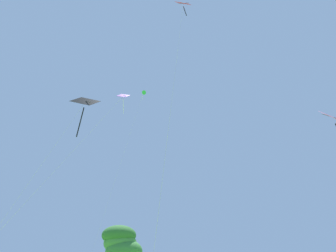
{
  "coord_description": "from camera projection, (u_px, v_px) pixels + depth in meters",
  "views": [
    {
      "loc": [
        2.91,
        -4.31,
        1.69
      ],
      "look_at": [
        -5.53,
        15.27,
        14.04
      ],
      "focal_mm": 26.47,
      "sensor_mm": 36.0,
      "label": 1
    }
  ],
  "objects": [
    {
      "name": "kite_green_small",
      "position": [
        143.0,
        93.0,
        44.06
      ],
      "size": [
        4.05,
        5.49,
        29.49
      ],
      "color": "green",
      "rests_on": "ground_plane"
    },
    {
      "name": "kite_pink_low",
      "position": [
        336.0,
        122.0,
        21.03
      ],
      "size": [
        4.77,
        11.33,
        14.04
      ],
      "color": "pink",
      "rests_on": "ground_plane"
    },
    {
      "name": "kite_black_large",
      "position": [
        83.0,
        109.0,
        22.3
      ],
      "size": [
        3.69,
        5.04,
        16.08
      ],
      "color": "black",
      "rests_on": "ground_plane"
    },
    {
      "name": "kite_purple_streamer",
      "position": [
        117.0,
        105.0,
        21.14
      ],
      "size": [
        4.54,
        7.18,
        15.53
      ],
      "color": "purple",
      "rests_on": "ground_plane"
    },
    {
      "name": "kite_red_high",
      "position": [
        183.0,
        8.0,
        26.15
      ],
      "size": [
        2.82,
        11.05,
        27.89
      ],
      "color": "red",
      "rests_on": "ground_plane"
    },
    {
      "name": "tree_left_oak",
      "position": [
        121.0,
        244.0,
        32.24
      ],
      "size": [
        5.46,
        4.83,
        6.82
      ],
      "color": "brown",
      "rests_on": "ground_plane"
    }
  ]
}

